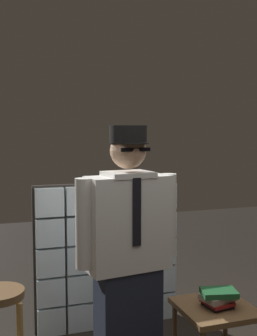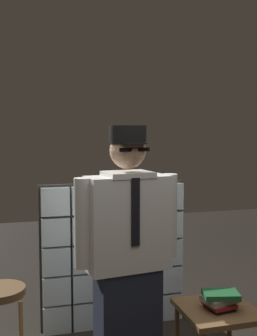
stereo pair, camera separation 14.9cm
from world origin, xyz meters
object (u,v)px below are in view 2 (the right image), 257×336
object	(u,v)px
standing_person	(128,258)
book_stack	(220,300)
side_table	(218,318)
bar_stool	(0,316)

from	to	relation	value
standing_person	book_stack	size ratio (longest dim) A/B	6.59
side_table	book_stack	size ratio (longest dim) A/B	1.94
bar_stool	book_stack	xyz separation A→B (m)	(1.49, -0.23, 0.04)
standing_person	book_stack	bearing A→B (deg)	-10.62
side_table	book_stack	distance (m)	0.14
bar_stool	book_stack	world-z (taller)	bar_stool
standing_person	bar_stool	bearing A→B (deg)	159.29
bar_stool	standing_person	bearing A→B (deg)	-13.27
standing_person	book_stack	xyz separation A→B (m)	(0.66, -0.04, -0.34)
book_stack	side_table	bearing A→B (deg)	94.90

